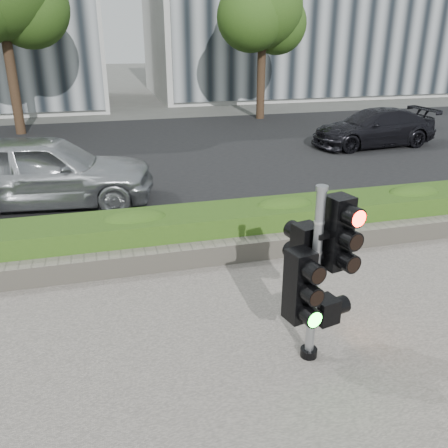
% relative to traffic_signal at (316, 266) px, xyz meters
% --- Properties ---
extents(ground, '(120.00, 120.00, 0.00)m').
position_rel_traffic_signal_xyz_m(ground, '(-0.52, 0.77, -1.20)').
color(ground, '#51514C').
rests_on(ground, ground).
extents(road, '(60.00, 13.00, 0.02)m').
position_rel_traffic_signal_xyz_m(road, '(-0.52, 10.77, -1.19)').
color(road, black).
rests_on(road, ground).
extents(curb, '(60.00, 0.25, 0.12)m').
position_rel_traffic_signal_xyz_m(curb, '(-0.52, 3.92, -1.14)').
color(curb, gray).
rests_on(curb, ground).
extents(stone_wall, '(12.00, 0.32, 0.34)m').
position_rel_traffic_signal_xyz_m(stone_wall, '(-0.52, 2.67, -1.00)').
color(stone_wall, gray).
rests_on(stone_wall, sidewalk).
extents(hedge, '(12.00, 1.00, 0.68)m').
position_rel_traffic_signal_xyz_m(hedge, '(-0.52, 3.32, -0.83)').
color(hedge, olive).
rests_on(hedge, sidewalk).
extents(tree_right, '(4.10, 3.58, 6.53)m').
position_rel_traffic_signal_xyz_m(tree_right, '(4.97, 16.32, 3.28)').
color(tree_right, black).
rests_on(tree_right, ground).
extents(traffic_signal, '(0.76, 0.63, 2.11)m').
position_rel_traffic_signal_xyz_m(traffic_signal, '(0.00, 0.00, 0.00)').
color(traffic_signal, black).
rests_on(traffic_signal, sidewalk).
extents(car_silver, '(4.83, 2.39, 1.58)m').
position_rel_traffic_signal_xyz_m(car_silver, '(-3.38, 6.41, -0.38)').
color(car_silver, '#A7AAAF').
rests_on(car_silver, road).
extents(car_dark, '(4.35, 1.98, 1.23)m').
position_rel_traffic_signal_xyz_m(car_dark, '(6.82, 9.91, -0.56)').
color(car_dark, black).
rests_on(car_dark, road).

